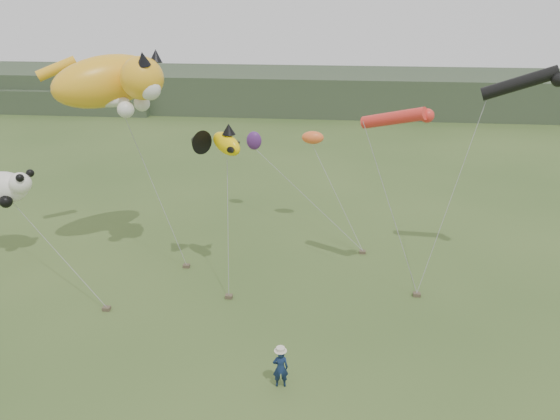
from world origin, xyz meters
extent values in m
plane|color=#385123|center=(0.00, 0.00, 0.00)|extent=(120.00, 120.00, 0.00)
cube|color=#2D3D28|center=(0.00, 45.00, 2.00)|extent=(90.00, 12.00, 4.00)
cube|color=#2D3D28|center=(-30.00, 42.00, 1.25)|extent=(25.00, 8.00, 2.50)
imported|color=#122244|center=(0.66, -1.89, 0.71)|extent=(0.56, 0.41, 1.42)
cube|color=brown|center=(-4.65, 5.97, 0.08)|extent=(0.30, 0.24, 0.16)
cube|color=brown|center=(-2.11, 3.42, 0.08)|extent=(0.30, 0.24, 0.16)
cube|color=brown|center=(5.88, 4.43, 0.08)|extent=(0.30, 0.24, 0.16)
cube|color=brown|center=(-6.92, 1.95, 0.08)|extent=(0.30, 0.24, 0.16)
cube|color=brown|center=(3.71, 8.35, 0.08)|extent=(0.30, 0.24, 0.16)
ellipsoid|color=#F6AC1F|center=(-8.18, 7.41, 8.43)|extent=(5.24, 5.17, 2.73)
sphere|color=#F6AC1F|center=(-6.13, 6.39, 8.73)|extent=(1.84, 1.84, 1.84)
cone|color=black|center=(-5.83, 5.88, 9.60)|extent=(0.57, 0.70, 0.69)
cone|color=black|center=(-5.62, 6.90, 9.60)|extent=(0.57, 0.66, 0.65)
sphere|color=silver|center=(-5.72, 6.08, 8.32)|extent=(0.92, 0.92, 0.92)
ellipsoid|color=silver|center=(-7.97, 7.11, 7.61)|extent=(1.80, 0.90, 0.56)
sphere|color=silver|center=(-6.75, 5.78, 7.51)|extent=(0.72, 0.72, 0.72)
sphere|color=silver|center=(-6.54, 7.21, 7.51)|extent=(0.72, 0.72, 0.72)
cylinder|color=#F6AC1F|center=(-10.84, 8.23, 8.84)|extent=(1.91, 1.40, 1.11)
ellipsoid|color=yellow|center=(-2.39, 5.46, 6.22)|extent=(1.79, 1.66, 1.22)
cone|color=black|center=(-3.76, 5.80, 6.22)|extent=(1.27, 1.30, 1.03)
cone|color=black|center=(-2.28, 5.46, 6.85)|extent=(0.57, 0.57, 0.46)
cone|color=black|center=(-2.05, 4.88, 6.11)|extent=(0.61, 0.64, 0.46)
cone|color=black|center=(-2.05, 6.03, 6.11)|extent=(0.61, 0.64, 0.46)
cylinder|color=black|center=(9.72, 7.63, 8.59)|extent=(3.08, 1.17, 1.61)
sphere|color=black|center=(11.09, 7.15, 8.83)|extent=(0.61, 0.61, 0.61)
cylinder|color=red|center=(4.45, 5.86, 7.37)|extent=(2.67, 1.98, 1.25)
sphere|color=red|center=(5.72, 5.41, 7.60)|extent=(0.56, 0.56, 0.56)
ellipsoid|color=white|center=(-13.44, 6.48, 3.50)|extent=(2.32, 1.54, 1.54)
sphere|color=white|center=(-12.41, 6.23, 3.84)|extent=(1.03, 1.03, 1.03)
sphere|color=black|center=(-12.15, 5.88, 4.23)|extent=(0.38, 0.38, 0.38)
sphere|color=black|center=(-12.07, 6.61, 4.23)|extent=(0.38, 0.38, 0.38)
sphere|color=black|center=(-13.01, 5.80, 3.07)|extent=(0.60, 0.60, 0.60)
ellipsoid|color=orange|center=(0.95, 11.65, 5.02)|extent=(1.16, 0.68, 0.68)
ellipsoid|color=#502267|center=(-2.42, 13.23, 4.35)|extent=(0.86, 0.57, 1.05)
camera|label=1|loc=(2.17, -16.44, 12.11)|focal=35.00mm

